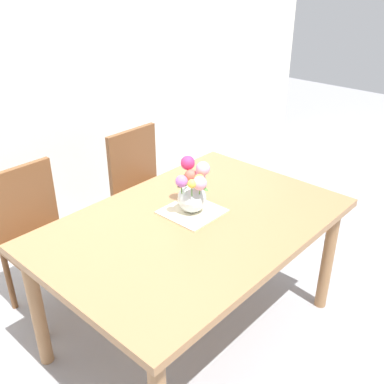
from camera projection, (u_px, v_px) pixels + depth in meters
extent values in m
plane|color=#939399|center=(194.00, 330.00, 2.61)|extent=(12.00, 12.00, 0.00)
cube|color=silver|center=(14.00, 52.00, 2.92)|extent=(7.00, 0.10, 2.80)
cube|color=#9E7047|center=(194.00, 224.00, 2.27)|extent=(1.56, 1.05, 0.04)
cylinder|color=#9E7047|center=(328.00, 258.00, 2.64)|extent=(0.07, 0.07, 0.71)
cylinder|color=#9E7047|center=(37.00, 310.00, 2.25)|extent=(0.07, 0.07, 0.71)
cylinder|color=#9E7047|center=(213.00, 209.00, 3.17)|extent=(0.07, 0.07, 0.71)
cube|color=brown|center=(45.00, 245.00, 2.58)|extent=(0.42, 0.42, 0.04)
cylinder|color=brown|center=(93.00, 277.00, 2.70)|extent=(0.04, 0.04, 0.44)
cylinder|color=brown|center=(41.00, 307.00, 2.47)|extent=(0.04, 0.04, 0.44)
cylinder|color=brown|center=(60.00, 253.00, 2.92)|extent=(0.04, 0.04, 0.44)
cylinder|color=brown|center=(9.00, 279.00, 2.68)|extent=(0.04, 0.04, 0.44)
cube|color=brown|center=(21.00, 201.00, 2.59)|extent=(0.42, 0.04, 0.42)
cube|color=brown|center=(152.00, 195.00, 3.15)|extent=(0.42, 0.42, 0.04)
cylinder|color=brown|center=(188.00, 222.00, 3.27)|extent=(0.04, 0.04, 0.44)
cylinder|color=brown|center=(153.00, 243.00, 3.03)|extent=(0.04, 0.04, 0.44)
cylinder|color=brown|center=(155.00, 206.00, 3.48)|extent=(0.04, 0.04, 0.44)
cylinder|color=brown|center=(119.00, 224.00, 3.25)|extent=(0.04, 0.04, 0.44)
cube|color=brown|center=(133.00, 158.00, 3.16)|extent=(0.42, 0.04, 0.42)
cube|color=beige|center=(192.00, 211.00, 2.33)|extent=(0.28, 0.28, 0.01)
sphere|color=silver|center=(192.00, 198.00, 2.30)|extent=(0.15, 0.15, 0.15)
sphere|color=#EFD14C|center=(199.00, 180.00, 2.23)|extent=(0.05, 0.05, 0.05)
cylinder|color=#478438|center=(199.00, 185.00, 2.25)|extent=(0.01, 0.01, 0.06)
sphere|color=#E55B4C|center=(191.00, 176.00, 2.30)|extent=(0.07, 0.07, 0.07)
cylinder|color=#478438|center=(191.00, 180.00, 2.31)|extent=(0.01, 0.01, 0.05)
sphere|color=#B266C6|center=(182.00, 181.00, 2.20)|extent=(0.06, 0.06, 0.06)
cylinder|color=#478438|center=(182.00, 187.00, 2.21)|extent=(0.01, 0.01, 0.07)
sphere|color=#EA9EBC|center=(200.00, 183.00, 2.20)|extent=(0.07, 0.07, 0.07)
cylinder|color=#478438|center=(200.00, 189.00, 2.21)|extent=(0.01, 0.01, 0.06)
sphere|color=#EFD14C|center=(191.00, 184.00, 2.17)|extent=(0.04, 0.04, 0.04)
cylinder|color=#478438|center=(191.00, 190.00, 2.19)|extent=(0.01, 0.01, 0.07)
sphere|color=#D12D66|center=(188.00, 163.00, 2.31)|extent=(0.08, 0.08, 0.08)
cylinder|color=#478438|center=(188.00, 172.00, 2.33)|extent=(0.01, 0.01, 0.10)
sphere|color=#EA9EBC|center=(199.00, 177.00, 2.31)|extent=(0.07, 0.07, 0.07)
cylinder|color=#478438|center=(199.00, 181.00, 2.32)|extent=(0.01, 0.01, 0.04)
sphere|color=#EA9EBC|center=(203.00, 168.00, 2.27)|extent=(0.07, 0.07, 0.07)
cylinder|color=#478438|center=(203.00, 177.00, 2.29)|extent=(0.01, 0.01, 0.10)
ellipsoid|color=#478438|center=(186.00, 175.00, 2.33)|extent=(0.05, 0.07, 0.03)
ellipsoid|color=#478438|center=(188.00, 180.00, 2.31)|extent=(0.05, 0.07, 0.03)
ellipsoid|color=#478438|center=(182.00, 186.00, 2.22)|extent=(0.07, 0.04, 0.01)
ellipsoid|color=#478438|center=(203.00, 188.00, 2.21)|extent=(0.03, 0.07, 0.02)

